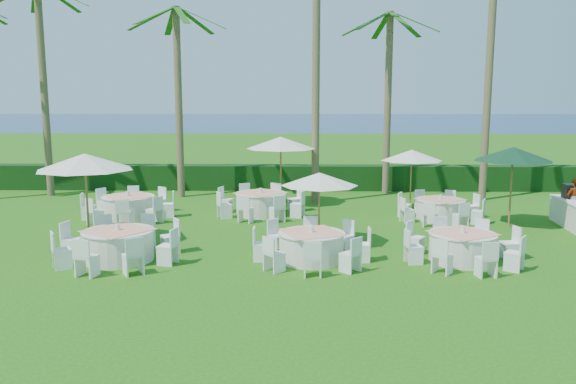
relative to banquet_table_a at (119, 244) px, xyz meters
name	(u,v)px	position (x,y,z in m)	size (l,w,h in m)	color
ground	(299,257)	(4.94, 0.47, -0.45)	(120.00, 120.00, 0.00)	#1D570F
hedge	(300,177)	(4.94, 12.47, 0.15)	(34.00, 1.00, 1.20)	black
ocean	(300,122)	(4.94, 102.47, -0.45)	(260.00, 260.00, 0.00)	#07224F
banquet_table_a	(119,244)	(0.00, 0.00, 0.00)	(3.38, 3.38, 1.02)	silver
banquet_table_b	(311,246)	(5.26, 0.06, -0.03)	(3.17, 3.17, 0.96)	silver
banquet_table_c	(462,246)	(9.35, 0.10, -0.03)	(3.18, 3.18, 0.96)	silver
banquet_table_d	(129,206)	(-1.42, 5.55, 0.00)	(3.36, 3.36, 1.01)	silver
banquet_table_e	(261,203)	(3.45, 6.31, 0.00)	(3.38, 3.38, 1.02)	silver
banquet_table_f	(440,209)	(10.07, 5.46, -0.04)	(3.07, 3.07, 0.94)	silver
umbrella_a	(85,162)	(-1.38, 1.50, 2.10)	(2.83, 2.83, 2.79)	brown
umbrella_b	(319,179)	(5.52, 1.69, 1.58)	(2.30, 2.30, 2.22)	brown
umbrella_c	(281,143)	(4.14, 8.35, 2.16)	(2.86, 2.86, 2.85)	brown
umbrella_d	(412,155)	(9.27, 7.03, 1.78)	(2.38, 2.38, 2.44)	brown
umbrella_green	(513,154)	(12.20, 4.43, 2.08)	(2.67, 2.67, 2.77)	brown
staff_person	(573,202)	(14.47, 4.67, 0.38)	(0.61, 0.40, 1.66)	gray
palm_a	(43,82)	(-6.53, 10.48, 4.71)	(4.40, 3.96, 9.40)	brown
palm_b	(178,94)	(-0.45, 10.27, 4.18)	(4.40, 4.15, 8.36)	brown
palm_c	(316,34)	(5.59, 8.85, 6.57)	(4.41, 4.06, 13.05)	brown
palm_d	(388,94)	(8.99, 11.53, 4.15)	(4.27, 4.36, 8.30)	brown
palm_e	(490,62)	(12.97, 9.76, 5.48)	(4.39, 4.20, 10.90)	brown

